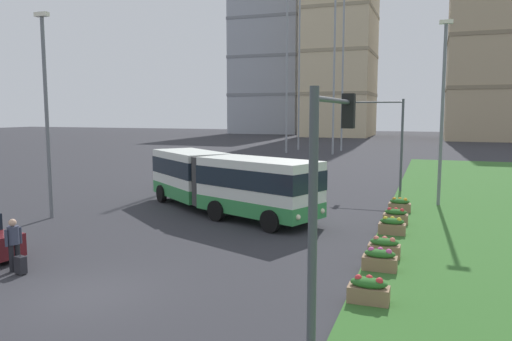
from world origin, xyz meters
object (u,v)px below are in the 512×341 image
at_px(flower_planter_4, 396,216).
at_px(rolling_suitcase, 21,265).
at_px(streetlight_left, 46,108).
at_px(apartment_tower_centre, 494,39).
at_px(flower_planter_0, 369,290).
at_px(car_grey_wagon, 196,178).
at_px(streetlight_median, 442,107).
at_px(flower_planter_2, 384,247).
at_px(flower_planter_3, 392,226).
at_px(traffic_light_near_right, 329,179).
at_px(apartment_tower_westcentre, 341,36).
at_px(traffic_light_far_right, 384,128).
at_px(flower_planter_5, 400,205).
at_px(flower_planter_1, 380,259).
at_px(pedestrian_crossing, 14,241).
at_px(articulated_bus, 223,181).
at_px(apartment_tower_west, 272,61).

bearing_deg(flower_planter_4, rolling_suitcase, -133.90).
bearing_deg(streetlight_left, apartment_tower_centre, 71.58).
bearing_deg(flower_planter_0, apartment_tower_centre, 82.69).
bearing_deg(flower_planter_0, car_grey_wagon, 129.30).
bearing_deg(streetlight_median, flower_planter_2, -99.70).
bearing_deg(flower_planter_3, flower_planter_2, -90.00).
xyz_separation_m(traffic_light_near_right, apartment_tower_westcentre, (-17.95, 100.10, 18.04)).
bearing_deg(traffic_light_far_right, car_grey_wagon, -164.63).
bearing_deg(traffic_light_near_right, flower_planter_5, 88.62).
bearing_deg(traffic_light_far_right, flower_planter_1, -84.74).
height_order(pedestrian_crossing, flower_planter_5, pedestrian_crossing).
bearing_deg(rolling_suitcase, streetlight_left, 126.57).
xyz_separation_m(flower_planter_3, flower_planter_4, (0.00, 2.07, 0.00)).
xyz_separation_m(car_grey_wagon, apartment_tower_centre, (24.97, 71.57, 17.76)).
height_order(flower_planter_5, apartment_tower_westcentre, apartment_tower_westcentre).
height_order(flower_planter_1, streetlight_left, streetlight_left).
distance_m(pedestrian_crossing, flower_planter_4, 15.80).
bearing_deg(flower_planter_1, articulated_bus, 140.91).
relative_size(rolling_suitcase, apartment_tower_centre, 0.03).
height_order(flower_planter_1, flower_planter_3, same).
bearing_deg(apartment_tower_west, streetlight_left, -77.96).
distance_m(flower_planter_3, streetlight_median, 9.32).
relative_size(flower_planter_0, flower_planter_3, 1.00).
height_order(car_grey_wagon, apartment_tower_west, apartment_tower_west).
xyz_separation_m(flower_planter_4, traffic_light_far_right, (-1.57, 9.98, 3.72)).
height_order(streetlight_left, streetlight_median, streetlight_median).
relative_size(articulated_bus, apartment_tower_centre, 0.31).
relative_size(articulated_bus, apartment_tower_westcentre, 0.26).
bearing_deg(apartment_tower_centre, apartment_tower_west, 159.31).
xyz_separation_m(pedestrian_crossing, flower_planter_4, (11.28, 11.05, -0.58)).
bearing_deg(flower_planter_0, apartment_tower_westcentre, 100.78).
relative_size(flower_planter_1, flower_planter_4, 1.00).
bearing_deg(flower_planter_2, apartment_tower_west, 110.19).
bearing_deg(flower_planter_5, articulated_bus, -161.04).
xyz_separation_m(flower_planter_3, traffic_light_near_right, (-0.40, -11.66, 3.46)).
relative_size(traffic_light_far_right, apartment_tower_west, 0.17).
bearing_deg(flower_planter_4, pedestrian_crossing, -135.58).
bearing_deg(flower_planter_1, streetlight_median, 81.45).
relative_size(flower_planter_4, flower_planter_5, 1.00).
distance_m(flower_planter_4, apartment_tower_westcentre, 90.88).
relative_size(flower_planter_3, apartment_tower_westcentre, 0.03).
height_order(traffic_light_far_right, apartment_tower_centre, apartment_tower_centre).
xyz_separation_m(flower_planter_1, apartment_tower_westcentre, (-18.35, 93.48, 21.51)).
distance_m(articulated_bus, flower_planter_5, 9.22).
height_order(rolling_suitcase, flower_planter_4, rolling_suitcase).
bearing_deg(apartment_tower_westcentre, articulated_bus, -83.60).
bearing_deg(rolling_suitcase, flower_planter_4, 46.10).
bearing_deg(flower_planter_4, car_grey_wagon, 154.00).
xyz_separation_m(articulated_bus, apartment_tower_west, (-28.97, 96.80, 16.58)).
relative_size(flower_planter_3, streetlight_median, 0.11).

